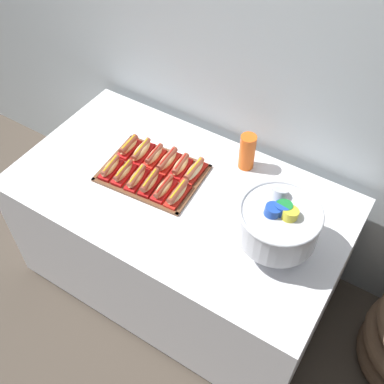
{
  "coord_description": "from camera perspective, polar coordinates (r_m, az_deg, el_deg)",
  "views": [
    {
      "loc": [
        0.84,
        -1.22,
        2.46
      ],
      "look_at": [
        0.08,
        -0.0,
        0.83
      ],
      "focal_mm": 43.97,
      "sensor_mm": 36.0,
      "label": 1
    }
  ],
  "objects": [
    {
      "name": "hot_dog_7",
      "position": [
        2.4,
        -6.16,
        4.94
      ],
      "size": [
        0.09,
        0.18,
        0.06
      ],
      "color": "#B21414",
      "rests_on": "serving_tray"
    },
    {
      "name": "hot_dog_11",
      "position": [
        2.28,
        0.25,
        2.59
      ],
      "size": [
        0.07,
        0.17,
        0.06
      ],
      "color": "red",
      "rests_on": "serving_tray"
    },
    {
      "name": "serving_tray",
      "position": [
        2.32,
        -4.81,
        2.27
      ],
      "size": [
        0.51,
        0.4,
        0.01
      ],
      "color": "brown",
      "rests_on": "buffet_table"
    },
    {
      "name": "hot_dog_5",
      "position": [
        2.18,
        -1.75,
        -0.17
      ],
      "size": [
        0.07,
        0.17,
        0.06
      ],
      "color": "red",
      "rests_on": "serving_tray"
    },
    {
      "name": "punch_bowl",
      "position": [
        1.93,
        10.45,
        -3.7
      ],
      "size": [
        0.34,
        0.34,
        0.29
      ],
      "color": "silver",
      "rests_on": "buffet_table"
    },
    {
      "name": "hot_dog_4",
      "position": [
        2.21,
        -3.45,
        0.46
      ],
      "size": [
        0.07,
        0.16,
        0.06
      ],
      "color": "red",
      "rests_on": "serving_tray"
    },
    {
      "name": "ground_plane",
      "position": [
        2.88,
        -1.28,
        -10.4
      ],
      "size": [
        10.0,
        10.0,
        0.0
      ],
      "primitive_type": "plane",
      "color": "#4C4238"
    },
    {
      "name": "hot_dog_3",
      "position": [
        2.24,
        -5.12,
        1.19
      ],
      "size": [
        0.08,
        0.16,
        0.06
      ],
      "color": "#B21414",
      "rests_on": "serving_tray"
    },
    {
      "name": "hot_dog_8",
      "position": [
        2.36,
        -4.61,
        4.4
      ],
      "size": [
        0.07,
        0.15,
        0.06
      ],
      "color": "red",
      "rests_on": "serving_tray"
    },
    {
      "name": "hot_dog_0",
      "position": [
        2.34,
        -9.83,
        2.97
      ],
      "size": [
        0.08,
        0.16,
        0.06
      ],
      "color": "#B21414",
      "rests_on": "serving_tray"
    },
    {
      "name": "hot_dog_2",
      "position": [
        2.27,
        -6.72,
        1.74
      ],
      "size": [
        0.08,
        0.17,
        0.06
      ],
      "color": "#B21414",
      "rests_on": "serving_tray"
    },
    {
      "name": "cup_stack",
      "position": [
        2.31,
        6.71,
        4.87
      ],
      "size": [
        0.08,
        0.08,
        0.19
      ],
      "color": "#EA5B19",
      "rests_on": "buffet_table"
    },
    {
      "name": "hot_dog_10",
      "position": [
        2.31,
        -1.41,
        3.18
      ],
      "size": [
        0.08,
        0.16,
        0.06
      ],
      "color": "#B21414",
      "rests_on": "serving_tray"
    },
    {
      "name": "hot_dog_9",
      "position": [
        2.34,
        -3.03,
        3.81
      ],
      "size": [
        0.08,
        0.17,
        0.06
      ],
      "color": "red",
      "rests_on": "serving_tray"
    },
    {
      "name": "buffet_table",
      "position": [
        2.53,
        -1.44,
        -5.57
      ],
      "size": [
        1.62,
        0.9,
        0.79
      ],
      "color": "silver",
      "rests_on": "ground_plane"
    },
    {
      "name": "hot_dog_1",
      "position": [
        2.3,
        -8.31,
        2.39
      ],
      "size": [
        0.07,
        0.16,
        0.06
      ],
      "color": "red",
      "rests_on": "serving_tray"
    },
    {
      "name": "back_wall",
      "position": [
        2.29,
        6.13,
        17.68
      ],
      "size": [
        6.0,
        0.1,
        2.6
      ],
      "primitive_type": "cube",
      "color": "#B2BCC1",
      "rests_on": "ground_plane"
    },
    {
      "name": "hot_dog_6",
      "position": [
        2.43,
        -7.67,
        5.52
      ],
      "size": [
        0.07,
        0.16,
        0.06
      ],
      "color": "red",
      "rests_on": "serving_tray"
    }
  ]
}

